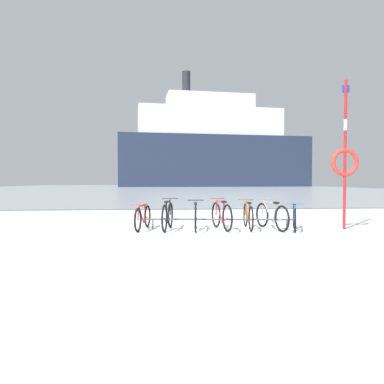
{
  "coord_description": "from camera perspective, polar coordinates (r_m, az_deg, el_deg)",
  "views": [
    {
      "loc": [
        -0.04,
        -6.81,
        1.33
      ],
      "look_at": [
        1.0,
        6.47,
        0.93
      ],
      "focal_mm": 33.47,
      "sensor_mm": 36.0,
      "label": 1
    }
  ],
  "objects": [
    {
      "name": "bicycle_6",
      "position": [
        10.16,
        16.0,
        -3.91
      ],
      "size": [
        0.65,
        1.6,
        0.76
      ],
      "color": "black",
      "rests_on": "ground"
    },
    {
      "name": "bicycle_0",
      "position": [
        9.94,
        -7.83,
        -4.02
      ],
      "size": [
        0.5,
        1.66,
        0.74
      ],
      "color": "black",
      "rests_on": "ground"
    },
    {
      "name": "rescue_post",
      "position": [
        10.74,
        23.19,
        4.87
      ],
      "size": [
        0.79,
        0.12,
        4.11
      ],
      "color": "red",
      "rests_on": "ground"
    },
    {
      "name": "ferry_ship",
      "position": [
        91.45,
        3.31,
        6.92
      ],
      "size": [
        48.49,
        15.75,
        28.6
      ],
      "color": "#232D47",
      "rests_on": "ground"
    },
    {
      "name": "bicycle_2",
      "position": [
        9.74,
        0.57,
        -3.96
      ],
      "size": [
        0.46,
        1.66,
        0.81
      ],
      "color": "black",
      "rests_on": "ground"
    },
    {
      "name": "bicycle_3",
      "position": [
        9.87,
        4.7,
        -3.78
      ],
      "size": [
        0.47,
        1.67,
        0.85
      ],
      "color": "black",
      "rests_on": "ground"
    },
    {
      "name": "bicycle_4",
      "position": [
        10.05,
        8.92,
        -3.78
      ],
      "size": [
        0.46,
        1.76,
        0.81
      ],
      "color": "black",
      "rests_on": "ground"
    },
    {
      "name": "ground",
      "position": [
        60.73,
        -4.45,
        0.43
      ],
      "size": [
        80.0,
        132.0,
        0.08
      ],
      "color": "silver"
    },
    {
      "name": "bike_rack",
      "position": [
        9.89,
        4.41,
        -4.44
      ],
      "size": [
        4.07,
        0.48,
        0.31
      ],
      "color": "#4C5156",
      "rests_on": "ground"
    },
    {
      "name": "bicycle_5",
      "position": [
        10.1,
        12.55,
        -3.76
      ],
      "size": [
        0.55,
        1.76,
        0.82
      ],
      "color": "black",
      "rests_on": "ground"
    },
    {
      "name": "bicycle_1",
      "position": [
        9.79,
        -3.91,
        -3.83
      ],
      "size": [
        0.47,
        1.67,
        0.85
      ],
      "color": "black",
      "rests_on": "ground"
    }
  ]
}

